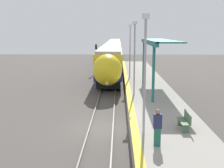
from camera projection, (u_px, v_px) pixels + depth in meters
ground_plane at (101, 128)px, 17.44m from camera, size 120.00×120.00×0.00m
rail_left at (90, 127)px, 17.44m from camera, size 0.08×90.00×0.15m
rail_right at (113, 127)px, 17.41m from camera, size 0.08×90.00×0.15m
train at (113, 51)px, 53.29m from camera, size 2.86×58.26×4.06m
platform_right at (162, 121)px, 17.26m from camera, size 4.12×64.00×0.95m
platform_bench at (185, 121)px, 14.35m from camera, size 0.44×1.41×0.89m
person_waiting at (158, 127)px, 12.18m from camera, size 0.36×0.22×1.66m
railway_signal at (96, 56)px, 40.23m from camera, size 0.28×0.28×4.21m
lamppost_near at (145, 67)px, 13.24m from camera, size 0.36×0.20×5.76m
lamppost_mid at (134, 54)px, 22.01m from camera, size 0.36×0.20×5.76m
lamppost_far at (130, 48)px, 30.78m from camera, size 0.36×0.20×5.76m
station_canopy at (155, 43)px, 23.29m from camera, size 2.02×11.02×4.32m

